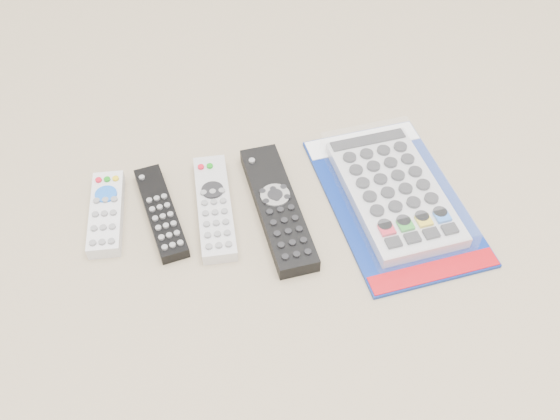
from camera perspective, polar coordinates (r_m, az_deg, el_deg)
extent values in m
plane|color=tan|center=(0.84, -1.48, -1.23)|extent=(5.00, 5.00, 0.00)
cube|color=silver|center=(0.87, -15.58, -0.27)|extent=(0.05, 0.14, 0.02)
cylinder|color=blue|center=(0.88, -15.63, 1.42)|extent=(0.03, 0.03, 0.00)
cube|color=black|center=(0.86, -10.86, -0.15)|extent=(0.06, 0.17, 0.02)
cube|color=silver|center=(0.85, -6.02, 0.31)|extent=(0.06, 0.18, 0.02)
cylinder|color=black|center=(0.86, -6.19, 1.84)|extent=(0.03, 0.03, 0.00)
cube|color=black|center=(0.84, -0.25, 0.29)|extent=(0.06, 0.22, 0.02)
cylinder|color=#BABABF|center=(0.84, -0.45, 1.37)|extent=(0.04, 0.04, 0.00)
cube|color=navy|center=(0.88, 10.35, 0.92)|extent=(0.19, 0.30, 0.01)
cube|color=white|center=(0.95, 7.53, 6.31)|extent=(0.17, 0.05, 0.00)
cube|color=#AA0C14|center=(0.81, 13.90, -5.43)|extent=(0.17, 0.04, 0.00)
cube|color=silver|center=(0.87, 10.34, 1.62)|extent=(0.13, 0.23, 0.02)
cube|color=white|center=(0.86, 10.41, 1.97)|extent=(0.15, 0.24, 0.03)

